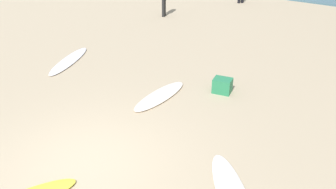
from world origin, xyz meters
TOP-DOWN VIEW (x-y plane):
  - ground_plane at (0.00, 0.00)m, footprint 120.00×120.00m
  - surfboard_4 at (-0.41, 3.24)m, footprint 0.66×2.16m
  - surfboard_5 at (-4.44, 3.64)m, footprint 1.35×2.56m
  - beach_cooler at (0.91, 4.46)m, footprint 0.57×0.48m

SIDE VIEW (x-z plane):
  - ground_plane at x=0.00m, z-range 0.00..0.00m
  - surfboard_5 at x=-4.44m, z-range 0.00..0.07m
  - surfboard_4 at x=-0.41m, z-range 0.00..0.08m
  - beach_cooler at x=0.91m, z-range 0.00..0.42m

